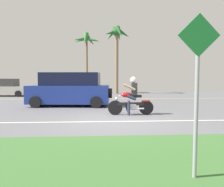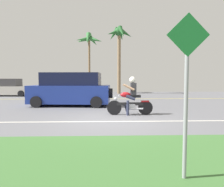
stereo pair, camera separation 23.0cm
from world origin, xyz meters
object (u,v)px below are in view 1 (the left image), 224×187
object	(u,v)px
parked_car_1	(62,89)
palm_tree_0	(117,40)
motorcyclist	(131,99)
street_sign	(197,81)
palm_tree_1	(87,42)
suv_nearby	(70,90)
parked_car_0	(5,88)

from	to	relation	value
parked_car_1	palm_tree_0	bearing A→B (deg)	31.39
palm_tree_0	motorcyclist	bearing A→B (deg)	-91.82
motorcyclist	street_sign	size ratio (longest dim) A/B	0.80
parked_car_1	palm_tree_1	size ratio (longest dim) A/B	0.66
suv_nearby	parked_car_0	world-z (taller)	suv_nearby
palm_tree_0	street_sign	xyz separation A→B (m)	(-0.34, -19.38, -4.35)
motorcyclist	parked_car_0	world-z (taller)	motorcyclist
parked_car_0	suv_nearby	bearing A→B (deg)	-46.13
palm_tree_1	street_sign	world-z (taller)	palm_tree_1
motorcyclist	street_sign	world-z (taller)	street_sign
parked_car_1	palm_tree_1	xyz separation A→B (m)	(2.00, 4.45, 5.14)
palm_tree_0	parked_car_1	bearing A→B (deg)	-148.61
motorcyclist	parked_car_1	xyz separation A→B (m)	(-4.89, 10.25, -0.03)
parked_car_0	street_sign	size ratio (longest dim) A/B	1.69
palm_tree_0	street_sign	distance (m)	19.87
palm_tree_1	parked_car_0	bearing A→B (deg)	-152.22
motorcyclist	parked_car_0	xyz separation A→B (m)	(-10.28, 10.81, 0.05)
street_sign	palm_tree_1	bearing A→B (deg)	98.22
palm_tree_0	parked_car_0	bearing A→B (deg)	-165.90
parked_car_0	palm_tree_0	world-z (taller)	palm_tree_0
suv_nearby	palm_tree_0	world-z (taller)	palm_tree_0
motorcyclist	parked_car_1	world-z (taller)	motorcyclist
parked_car_0	palm_tree_1	xyz separation A→B (m)	(7.40, 3.90, 5.05)
parked_car_1	palm_tree_1	bearing A→B (deg)	65.77
parked_car_1	street_sign	xyz separation A→B (m)	(4.98, -16.13, 0.85)
motorcyclist	palm_tree_1	size ratio (longest dim) A/B	0.29
parked_car_1	palm_tree_1	world-z (taller)	palm_tree_1
motorcyclist	parked_car_1	bearing A→B (deg)	115.50
motorcyclist	palm_tree_0	world-z (taller)	palm_tree_0
parked_car_1	street_sign	bearing A→B (deg)	-72.85
motorcyclist	palm_tree_0	size ratio (longest dim) A/B	0.27
parked_car_0	parked_car_1	distance (m)	5.42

